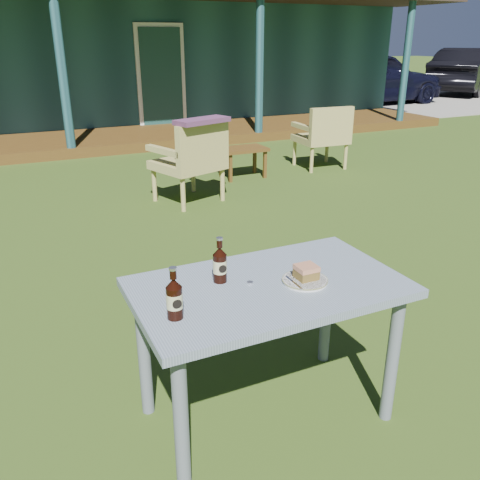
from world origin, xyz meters
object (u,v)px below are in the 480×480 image
side_table (243,152)px  plate (305,280)px  cake_slice (306,272)px  cola_bottle_far (174,298)px  car_far (469,71)px  armchair_left (192,158)px  car_near (371,78)px  armchair_right (324,134)px  cafe_table (268,304)px  cola_bottle_near (220,264)px

side_table → plate: bearing=-112.1°
cake_slice → plate: bearing=-143.9°
cola_bottle_far → side_table: 4.93m
side_table → car_far: bearing=30.3°
cake_slice → armchair_left: size_ratio=0.10×
side_table → armchair_left: bearing=-142.1°
armchair_left → cola_bottle_far: bearing=-111.2°
side_table → car_near: bearing=40.7°
armchair_right → plate: bearing=-125.1°
cafe_table → armchair_left: armchair_left is taller
plate → cake_slice: bearing=36.1°
car_far → cola_bottle_near: bearing=101.0°
plate → cake_slice: cake_slice is taller
cola_bottle_near → armchair_left: (1.09, 3.32, -0.29)m
car_far → side_table: size_ratio=7.28×
plate → armchair_right: bearing=54.9°
car_near → armchair_right: size_ratio=4.85×
cafe_table → armchair_left: size_ratio=1.32×
cafe_table → cola_bottle_near: bearing=148.9°
car_far → cafe_table: bearing=101.7°
plate → cola_bottle_near: bearing=153.5°
cake_slice → cola_bottle_far: (-0.63, -0.06, 0.04)m
cola_bottle_near → plate: bearing=-26.5°
cola_bottle_far → side_table: (2.35, 4.30, -0.46)m
plate → side_table: 4.61m
car_near → plate: size_ratio=20.72×
car_near → cake_slice: size_ratio=45.94×
armchair_left → armchair_right: 2.35m
car_near → armchair_left: car_near is taller
cola_bottle_far → armchair_left: cola_bottle_far is taller
cafe_table → side_table: (1.88, 4.20, -0.28)m
cafe_table → cola_bottle_near: (-0.19, 0.11, 0.19)m
cola_bottle_far → cola_bottle_near: bearing=37.7°
plate → cake_slice: size_ratio=2.22×
cola_bottle_near → armchair_left: cola_bottle_near is taller
armchair_left → car_near: bearing=40.3°
plate → armchair_left: 3.57m
cake_slice → cola_bottle_near: 0.39m
cafe_table → armchair_right: (3.13, 4.17, -0.13)m
car_near → cola_bottle_near: bearing=135.3°
armchair_right → side_table: bearing=178.9°
plate → armchair_right: (2.97, 4.23, -0.24)m
side_table → armchair_right: bearing=-1.1°
car_far → cake_slice: 17.25m
car_near → side_table: 8.82m
car_near → side_table: car_near is taller
car_near → cola_bottle_near: size_ratio=20.09×
side_table → cola_bottle_far: bearing=-118.7°
cake_slice → side_table: cake_slice is taller
plate → cake_slice: 0.04m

